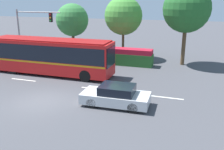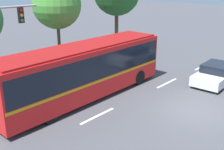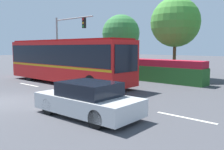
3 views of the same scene
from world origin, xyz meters
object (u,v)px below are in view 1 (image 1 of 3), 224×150
at_px(city_bus, 50,54).
at_px(street_tree_left, 72,20).
at_px(street_tree_centre, 123,16).
at_px(traffic_light_pole, 29,27).
at_px(sedan_foreground, 116,96).
at_px(street_tree_right, 187,9).

bearing_deg(city_bus, street_tree_left, 104.34).
bearing_deg(street_tree_centre, traffic_light_pole, -151.61).
height_order(sedan_foreground, street_tree_right, street_tree_right).
height_order(city_bus, street_tree_centre, street_tree_centre).
distance_m(city_bus, street_tree_right, 13.81).
relative_size(sedan_foreground, street_tree_centre, 0.64).
bearing_deg(street_tree_right, traffic_light_pole, -166.20).
xyz_separation_m(city_bus, street_tree_left, (-2.26, 9.02, 2.27)).
bearing_deg(street_tree_centre, street_tree_left, 173.06).
xyz_separation_m(sedan_foreground, street_tree_centre, (-3.24, 13.07, 4.12)).
bearing_deg(traffic_light_pole, street_tree_right, 13.80).
xyz_separation_m(traffic_light_pole, street_tree_left, (2.17, 5.61, 0.34)).
height_order(traffic_light_pole, street_tree_centre, street_tree_centre).
bearing_deg(street_tree_left, sedan_foreground, -54.42).
bearing_deg(city_bus, traffic_light_pole, 142.64).
bearing_deg(sedan_foreground, street_tree_centre, -78.12).
height_order(traffic_light_pole, street_tree_right, street_tree_right).
xyz_separation_m(city_bus, traffic_light_pole, (-4.43, 3.41, 1.93)).
xyz_separation_m(sedan_foreground, street_tree_right, (3.46, 12.10, 4.97)).
bearing_deg(sedan_foreground, traffic_light_pole, -36.41).
bearing_deg(sedan_foreground, city_bus, -34.43).
relative_size(city_bus, street_tree_left, 1.89).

